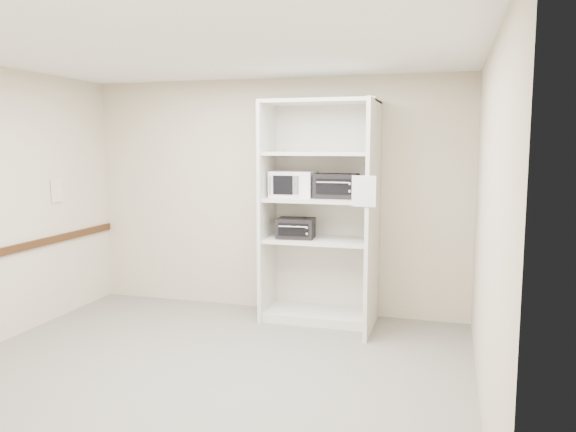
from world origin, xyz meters
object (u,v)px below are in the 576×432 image
(toaster_oven_lower, at_px, (296,228))
(toaster_oven_upper, at_px, (336,186))
(shelving_unit, at_px, (324,220))
(microwave, at_px, (293,184))

(toaster_oven_lower, bearing_deg, toaster_oven_upper, 5.19)
(shelving_unit, relative_size, toaster_oven_lower, 6.07)
(microwave, bearing_deg, toaster_oven_upper, -0.56)
(toaster_oven_upper, bearing_deg, toaster_oven_lower, -171.10)
(shelving_unit, xyz_separation_m, microwave, (-0.36, 0.03, 0.38))
(microwave, xyz_separation_m, toaster_oven_lower, (0.05, -0.08, -0.48))
(microwave, distance_m, toaster_oven_upper, 0.49)
(toaster_oven_lower, bearing_deg, shelving_unit, 3.62)
(microwave, distance_m, toaster_oven_lower, 0.49)
(shelving_unit, relative_size, microwave, 5.12)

